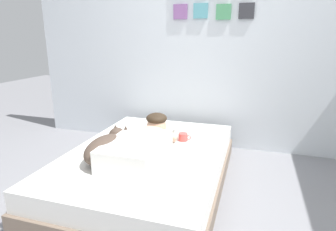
% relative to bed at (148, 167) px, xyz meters
% --- Properties ---
extents(ground_plane, '(12.87, 12.87, 0.00)m').
position_rel_bed_xyz_m(ground_plane, '(0.35, -0.53, -0.16)').
color(ground_plane, gray).
extents(back_wall, '(4.44, 0.12, 2.50)m').
position_rel_bed_xyz_m(back_wall, '(0.35, 1.14, 1.09)').
color(back_wall, silver).
rests_on(back_wall, ground).
extents(bed, '(1.33, 1.91, 0.32)m').
position_rel_bed_xyz_m(bed, '(0.00, 0.00, 0.00)').
color(bed, '#726051').
rests_on(bed, ground).
extents(pillow, '(0.52, 0.32, 0.11)m').
position_rel_bed_xyz_m(pillow, '(-0.14, 0.54, 0.22)').
color(pillow, white).
rests_on(pillow, bed).
extents(person_lying, '(0.43, 0.92, 0.27)m').
position_rel_bed_xyz_m(person_lying, '(-0.01, -0.10, 0.27)').
color(person_lying, white).
rests_on(person_lying, bed).
extents(dog, '(0.26, 0.57, 0.21)m').
position_rel_bed_xyz_m(dog, '(-0.25, -0.27, 0.27)').
color(dog, '#4C3D33').
rests_on(dog, bed).
extents(coffee_cup, '(0.12, 0.09, 0.07)m').
position_rel_bed_xyz_m(coffee_cup, '(0.24, 0.32, 0.20)').
color(coffee_cup, '#D84C47').
rests_on(coffee_cup, bed).
extents(cell_phone, '(0.07, 0.14, 0.01)m').
position_rel_bed_xyz_m(cell_phone, '(0.11, -0.04, 0.17)').
color(cell_phone, black).
rests_on(cell_phone, bed).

